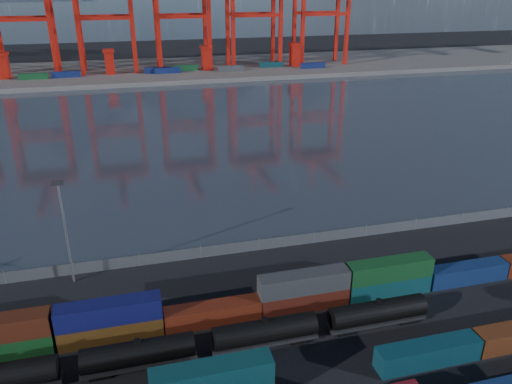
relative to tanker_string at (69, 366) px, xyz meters
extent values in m
plane|color=black|center=(28.81, -4.46, -2.10)|extent=(700.00, 700.00, 0.00)
plane|color=#2D3541|center=(28.81, 100.54, -2.09)|extent=(700.00, 700.00, 0.00)
cube|color=#514F4C|center=(28.81, 205.54, -1.10)|extent=(700.00, 70.00, 2.00)
cube|color=#0C3B40|center=(15.19, -7.94, 2.16)|extent=(13.10, 2.66, 2.84)
cube|color=#0D3946|center=(41.35, -7.94, -0.68)|extent=(13.10, 2.66, 2.84)
cube|color=#523110|center=(4.58, 6.27, -0.69)|extent=(13.04, 2.65, 2.83)
cube|color=#0F114E|center=(4.58, 6.27, 2.14)|extent=(13.04, 2.65, 2.83)
cube|color=maroon|center=(17.79, 6.27, -0.69)|extent=(13.04, 2.65, 2.83)
cube|color=#511A10|center=(30.72, 6.27, -0.69)|extent=(13.04, 2.65, 2.83)
cube|color=#383A3C|center=(30.72, 6.27, 2.14)|extent=(13.04, 2.65, 2.83)
cube|color=#0E444A|center=(43.56, 6.27, -0.69)|extent=(13.04, 2.65, 2.83)
cube|color=#144C20|center=(43.56, 6.27, 2.14)|extent=(13.04, 2.65, 2.83)
cube|color=navy|center=(57.10, 6.27, -0.69)|extent=(13.04, 2.65, 2.83)
cube|color=black|center=(-3.20, 0.00, -1.80)|extent=(2.53, 1.82, 0.61)
cylinder|color=black|center=(7.75, 0.00, 0.22)|extent=(13.14, 2.93, 2.93)
cylinder|color=black|center=(7.75, 0.00, 1.84)|extent=(0.81, 0.81, 0.51)
cube|color=black|center=(7.75, 0.00, -1.40)|extent=(13.64, 2.02, 0.40)
cube|color=black|center=(3.20, 0.00, -1.80)|extent=(2.53, 1.82, 0.61)
cube|color=black|center=(12.30, 0.00, -1.80)|extent=(2.53, 1.82, 0.61)
cylinder|color=black|center=(23.25, 0.00, 0.22)|extent=(13.14, 2.93, 2.93)
cylinder|color=black|center=(23.25, 0.00, 1.84)|extent=(0.81, 0.81, 0.51)
cube|color=black|center=(23.25, 0.00, -1.40)|extent=(13.64, 2.02, 0.40)
cube|color=black|center=(18.70, 0.00, -1.80)|extent=(2.53, 1.82, 0.61)
cube|color=black|center=(27.80, 0.00, -1.80)|extent=(2.53, 1.82, 0.61)
cylinder|color=black|center=(38.75, 0.00, 0.22)|extent=(13.14, 2.93, 2.93)
cylinder|color=black|center=(38.75, 0.00, 1.84)|extent=(0.81, 0.81, 0.51)
cube|color=black|center=(38.75, 0.00, -1.40)|extent=(13.64, 2.02, 0.40)
cube|color=black|center=(34.20, 0.00, -1.80)|extent=(2.53, 1.82, 0.61)
cube|color=black|center=(43.30, 0.00, -1.80)|extent=(2.53, 1.82, 0.61)
cube|color=#595B5E|center=(28.81, 23.54, -1.10)|extent=(160.00, 0.06, 2.00)
cylinder|color=slate|center=(-11.19, 23.54, -1.00)|extent=(0.12, 0.12, 2.20)
cylinder|color=slate|center=(-1.19, 23.54, -1.00)|extent=(0.12, 0.12, 2.20)
cylinder|color=slate|center=(8.81, 23.54, -1.00)|extent=(0.12, 0.12, 2.20)
cylinder|color=slate|center=(18.81, 23.54, -1.00)|extent=(0.12, 0.12, 2.20)
cylinder|color=slate|center=(28.81, 23.54, -1.00)|extent=(0.12, 0.12, 2.20)
cylinder|color=slate|center=(38.81, 23.54, -1.00)|extent=(0.12, 0.12, 2.20)
cylinder|color=slate|center=(48.81, 23.54, -1.00)|extent=(0.12, 0.12, 2.20)
cylinder|color=slate|center=(58.81, 23.54, -1.00)|extent=(0.12, 0.12, 2.20)
cylinder|color=slate|center=(68.81, 23.54, -1.00)|extent=(0.12, 0.12, 2.20)
cylinder|color=slate|center=(78.81, 23.54, -1.00)|extent=(0.12, 0.12, 2.20)
cylinder|color=slate|center=(-1.19, 21.54, 5.90)|extent=(0.36, 0.36, 16.00)
cube|color=black|center=(-1.19, 21.54, 14.20)|extent=(1.60, 0.40, 0.60)
cube|color=red|center=(-19.37, 194.09, 22.06)|extent=(1.72, 1.72, 48.32)
cube|color=red|center=(-19.37, 206.98, 22.06)|extent=(1.72, 1.72, 48.32)
cube|color=red|center=(-31.19, 194.09, 24.47)|extent=(23.62, 1.50, 1.50)
cube|color=red|center=(-31.19, 206.98, 24.47)|extent=(23.62, 1.50, 1.50)
cube|color=red|center=(-8.00, 194.09, 22.06)|extent=(1.72, 1.72, 48.32)
cube|color=red|center=(-8.00, 206.98, 22.06)|extent=(1.72, 1.72, 48.32)
cube|color=red|center=(15.63, 194.09, 22.06)|extent=(1.72, 1.72, 48.32)
cube|color=red|center=(15.63, 206.98, 22.06)|extent=(1.72, 1.72, 48.32)
cube|color=red|center=(3.81, 194.09, 24.47)|extent=(23.62, 1.50, 1.50)
cube|color=red|center=(3.81, 206.98, 24.47)|extent=(23.62, 1.50, 1.50)
cube|color=red|center=(27.00, 194.09, 22.06)|extent=(1.72, 1.72, 48.32)
cube|color=red|center=(27.00, 206.98, 22.06)|extent=(1.72, 1.72, 48.32)
cube|color=red|center=(50.63, 194.09, 22.06)|extent=(1.72, 1.72, 48.32)
cube|color=red|center=(50.63, 206.98, 22.06)|extent=(1.72, 1.72, 48.32)
cube|color=red|center=(38.81, 194.09, 24.47)|extent=(23.62, 1.50, 1.50)
cube|color=red|center=(38.81, 206.98, 24.47)|extent=(23.62, 1.50, 1.50)
cube|color=red|center=(62.00, 194.09, 22.06)|extent=(1.72, 1.72, 48.32)
cube|color=red|center=(62.00, 206.98, 22.06)|extent=(1.72, 1.72, 48.32)
cube|color=red|center=(85.63, 194.09, 22.06)|extent=(1.72, 1.72, 48.32)
cube|color=red|center=(85.63, 206.98, 22.06)|extent=(1.72, 1.72, 48.32)
cube|color=red|center=(73.81, 194.09, 24.47)|extent=(23.62, 1.50, 1.50)
cube|color=red|center=(73.81, 206.98, 24.47)|extent=(23.62, 1.50, 1.50)
cube|color=red|center=(97.00, 194.09, 22.06)|extent=(1.72, 1.72, 48.32)
cube|color=red|center=(97.00, 206.98, 22.06)|extent=(1.72, 1.72, 48.32)
cube|color=red|center=(120.63, 194.09, 22.06)|extent=(1.72, 1.72, 48.32)
cube|color=red|center=(120.63, 206.98, 22.06)|extent=(1.72, 1.72, 48.32)
cube|color=red|center=(108.81, 194.09, 24.47)|extent=(23.62, 1.50, 1.50)
cube|color=red|center=(108.81, 206.98, 24.47)|extent=(23.62, 1.50, 1.50)
cube|color=navy|center=(29.47, 190.21, 1.20)|extent=(12.00, 2.44, 2.60)
cube|color=navy|center=(100.16, 186.46, 1.20)|extent=(12.00, 2.44, 2.60)
cube|color=navy|center=(25.17, 191.62, 1.20)|extent=(12.00, 2.44, 2.60)
cube|color=#3F4244|center=(59.19, 188.24, 1.20)|extent=(12.00, 2.44, 2.60)
cube|color=#144C23|center=(-28.93, 189.73, 1.20)|extent=(12.00, 2.44, 2.60)
cube|color=navy|center=(-15.35, 191.06, 1.20)|extent=(12.00, 2.44, 2.60)
cube|color=#144C23|center=(38.16, 195.01, 1.20)|extent=(12.00, 2.44, 2.60)
cube|color=#0C3842|center=(81.22, 194.36, 1.20)|extent=(12.00, 2.44, 2.60)
cube|color=red|center=(-41.19, 195.54, 4.90)|extent=(4.00, 6.00, 10.00)
cube|color=red|center=(-41.19, 195.54, 10.40)|extent=(5.00, 7.00, 1.20)
cube|color=red|center=(3.81, 195.54, 4.90)|extent=(4.00, 6.00, 10.00)
cube|color=red|center=(3.81, 195.54, 10.40)|extent=(5.00, 7.00, 1.20)
cube|color=red|center=(48.81, 195.54, 4.90)|extent=(4.00, 6.00, 10.00)
cube|color=red|center=(48.81, 195.54, 10.40)|extent=(5.00, 7.00, 1.20)
cube|color=red|center=(93.81, 195.54, 4.90)|extent=(4.00, 6.00, 10.00)
cube|color=red|center=(93.81, 195.54, 10.40)|extent=(5.00, 7.00, 1.20)
camera|label=1|loc=(9.32, -48.43, 40.75)|focal=35.00mm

